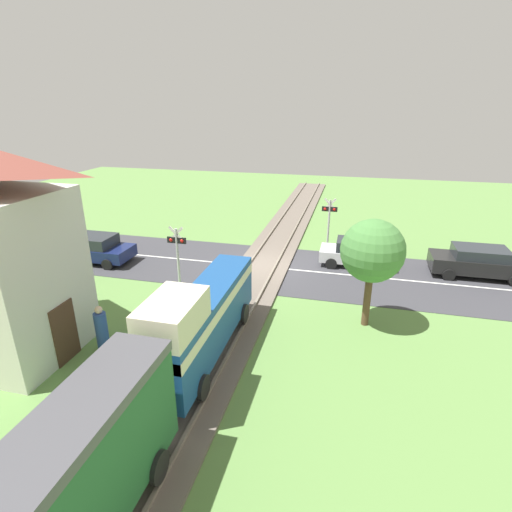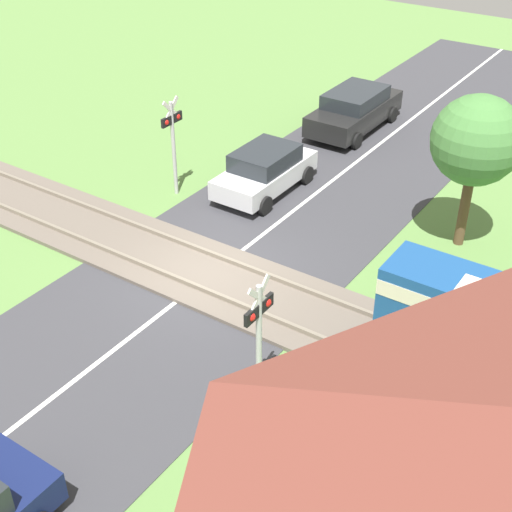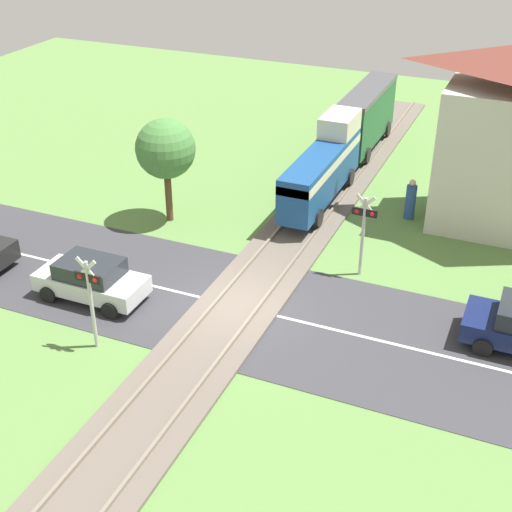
% 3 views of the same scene
% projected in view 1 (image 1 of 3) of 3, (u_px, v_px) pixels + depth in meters
% --- Properties ---
extents(ground_plane, '(60.00, 60.00, 0.00)m').
position_uv_depth(ground_plane, '(263.00, 267.00, 21.56)').
color(ground_plane, '#5B8442').
extents(road_surface, '(48.00, 6.40, 0.02)m').
position_uv_depth(road_surface, '(263.00, 267.00, 21.56)').
color(road_surface, '#38383D').
rests_on(road_surface, ground_plane).
extents(track_bed, '(2.80, 48.00, 0.24)m').
position_uv_depth(track_bed, '(263.00, 266.00, 21.54)').
color(track_bed, '#665B51').
rests_on(track_bed, ground_plane).
extents(train, '(1.58, 13.64, 3.18)m').
position_uv_depth(train, '(156.00, 377.00, 10.03)').
color(train, navy).
rests_on(train, track_bed).
extents(car_near_crossing, '(3.79, 1.81, 1.45)m').
position_uv_depth(car_near_crossing, '(356.00, 252.00, 21.51)').
color(car_near_crossing, silver).
rests_on(car_near_crossing, ground_plane).
extents(car_far_side, '(4.28, 2.03, 1.52)m').
position_uv_depth(car_far_side, '(93.00, 248.00, 22.06)').
color(car_far_side, '#141E4C').
rests_on(car_far_side, ground_plane).
extents(car_behind_queue, '(4.58, 1.98, 1.55)m').
position_uv_depth(car_behind_queue, '(479.00, 262.00, 20.13)').
color(car_behind_queue, black).
rests_on(car_behind_queue, ground_plane).
extents(crossing_signal_west_approach, '(0.90, 0.18, 3.15)m').
position_uv_depth(crossing_signal_west_approach, '(329.00, 217.00, 23.48)').
color(crossing_signal_west_approach, '#B7B7B7').
rests_on(crossing_signal_west_approach, ground_plane).
extents(crossing_signal_east_approach, '(0.90, 0.18, 3.15)m').
position_uv_depth(crossing_signal_east_approach, '(177.00, 250.00, 18.19)').
color(crossing_signal_east_approach, '#B7B7B7').
rests_on(crossing_signal_east_approach, ground_plane).
extents(pedestrian_by_station, '(0.43, 0.43, 1.74)m').
position_uv_depth(pedestrian_by_station, '(102.00, 330.00, 14.09)').
color(pedestrian_by_station, '#2D4C8E').
rests_on(pedestrian_by_station, ground_plane).
extents(tree_roadside_hedge, '(2.40, 2.40, 4.34)m').
position_uv_depth(tree_roadside_hedge, '(372.00, 251.00, 14.89)').
color(tree_roadside_hedge, brown).
rests_on(tree_roadside_hedge, ground_plane).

